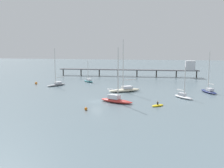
{
  "coord_description": "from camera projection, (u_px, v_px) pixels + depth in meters",
  "views": [
    {
      "loc": [
        15.33,
        -61.18,
        12.94
      ],
      "look_at": [
        0.0,
        19.05,
        1.5
      ],
      "focal_mm": 43.49,
      "sensor_mm": 36.0,
      "label": 1
    }
  ],
  "objects": [
    {
      "name": "sailboat_gray",
      "position": [
        57.0,
        84.0,
        89.09
      ],
      "size": [
        5.06,
        7.85,
        12.23
      ],
      "color": "gray",
      "rests_on": "ground_plane"
    },
    {
      "name": "sailboat_cream",
      "position": [
        125.0,
        89.0,
        77.55
      ],
      "size": [
        9.69,
        7.85,
        14.79
      ],
      "color": "beige",
      "rests_on": "ground_plane"
    },
    {
      "name": "sailboat_navy",
      "position": [
        209.0,
        90.0,
        75.59
      ],
      "size": [
        4.57,
        7.59,
        11.66
      ],
      "color": "navy",
      "rests_on": "ground_plane"
    },
    {
      "name": "sailboat_teal",
      "position": [
        89.0,
        81.0,
        98.46
      ],
      "size": [
        5.36,
        5.71,
        7.77
      ],
      "color": "#1E727A",
      "rests_on": "ground_plane"
    },
    {
      "name": "sailboat_white",
      "position": [
        183.0,
        96.0,
        67.75
      ],
      "size": [
        5.15,
        6.07,
        7.83
      ],
      "color": "white",
      "rests_on": "ground_plane"
    },
    {
      "name": "mooring_buoy_near",
      "position": [
        36.0,
        83.0,
        92.19
      ],
      "size": [
        0.84,
        0.84,
        0.84
      ],
      "primitive_type": "sphere",
      "color": "orange",
      "rests_on": "ground_plane"
    },
    {
      "name": "ground_plane",
      "position": [
        97.0,
        101.0,
        64.16
      ],
      "size": [
        400.0,
        400.0,
        0.0
      ],
      "primitive_type": "plane",
      "color": "slate"
    },
    {
      "name": "pier",
      "position": [
        156.0,
        68.0,
        114.7
      ],
      "size": [
        59.82,
        5.36,
        6.94
      ],
      "color": "#4C4C51",
      "rests_on": "ground_plane"
    },
    {
      "name": "sailboat_red",
      "position": [
        116.0,
        99.0,
        62.52
      ],
      "size": [
        8.67,
        5.54,
        12.64
      ],
      "color": "red",
      "rests_on": "ground_plane"
    },
    {
      "name": "dinghy_yellow",
      "position": [
        158.0,
        105.0,
        58.83
      ],
      "size": [
        3.2,
        3.21,
        1.14
      ],
      "color": "yellow",
      "rests_on": "ground_plane"
    },
    {
      "name": "mooring_buoy_far",
      "position": [
        86.0,
        109.0,
        55.0
      ],
      "size": [
        0.65,
        0.65,
        0.65
      ],
      "primitive_type": "sphere",
      "color": "orange",
      "rests_on": "ground_plane"
    }
  ]
}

